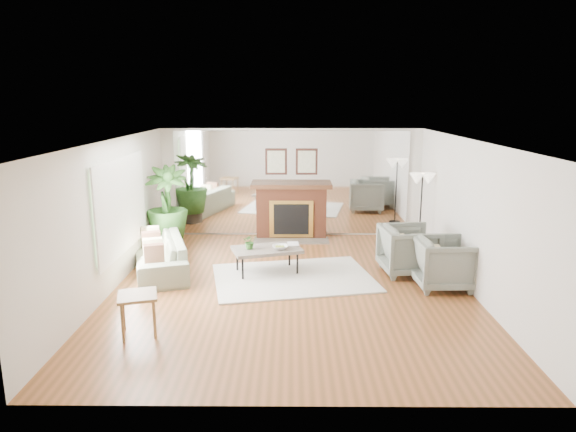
{
  "coord_description": "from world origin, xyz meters",
  "views": [
    {
      "loc": [
        0.01,
        -8.31,
        3.15
      ],
      "look_at": [
        -0.06,
        0.6,
        1.12
      ],
      "focal_mm": 32.0,
      "sensor_mm": 36.0,
      "label": 1
    }
  ],
  "objects_px": {
    "floor_lamp": "(422,185)",
    "fireplace": "(291,210)",
    "side_table": "(138,301)",
    "armchair_front": "(444,263)",
    "coffee_table": "(267,250)",
    "armchair_back": "(409,250)",
    "potted_ficus": "(167,206)",
    "sofa": "(159,255)"
  },
  "relations": [
    {
      "from": "coffee_table",
      "to": "side_table",
      "type": "distance_m",
      "value": 3.01
    },
    {
      "from": "sofa",
      "to": "side_table",
      "type": "distance_m",
      "value": 2.65
    },
    {
      "from": "armchair_back",
      "to": "floor_lamp",
      "type": "distance_m",
      "value": 1.8
    },
    {
      "from": "sofa",
      "to": "armchair_front",
      "type": "relative_size",
      "value": 2.3
    },
    {
      "from": "fireplace",
      "to": "coffee_table",
      "type": "distance_m",
      "value": 2.6
    },
    {
      "from": "potted_ficus",
      "to": "coffee_table",
      "type": "bearing_deg",
      "value": -33.57
    },
    {
      "from": "fireplace",
      "to": "sofa",
      "type": "relative_size",
      "value": 0.94
    },
    {
      "from": "fireplace",
      "to": "potted_ficus",
      "type": "height_order",
      "value": "fireplace"
    },
    {
      "from": "sofa",
      "to": "armchair_back",
      "type": "distance_m",
      "value": 4.61
    },
    {
      "from": "coffee_table",
      "to": "potted_ficus",
      "type": "xyz_separation_m",
      "value": [
        -2.15,
        1.43,
        0.52
      ]
    },
    {
      "from": "side_table",
      "to": "floor_lamp",
      "type": "xyz_separation_m",
      "value": [
        4.78,
        3.97,
        0.93
      ]
    },
    {
      "from": "side_table",
      "to": "fireplace",
      "type": "bearing_deg",
      "value": 67.72
    },
    {
      "from": "coffee_table",
      "to": "armchair_front",
      "type": "bearing_deg",
      "value": -12.73
    },
    {
      "from": "armchair_back",
      "to": "side_table",
      "type": "height_order",
      "value": "armchair_back"
    },
    {
      "from": "coffee_table",
      "to": "floor_lamp",
      "type": "xyz_separation_m",
      "value": [
        3.15,
        1.45,
        0.97
      ]
    },
    {
      "from": "coffee_table",
      "to": "armchair_front",
      "type": "relative_size",
      "value": 1.44
    },
    {
      "from": "coffee_table",
      "to": "armchair_back",
      "type": "height_order",
      "value": "armchair_back"
    },
    {
      "from": "sofa",
      "to": "potted_ficus",
      "type": "xyz_separation_m",
      "value": [
        -0.15,
        1.34,
        0.65
      ]
    },
    {
      "from": "fireplace",
      "to": "armchair_back",
      "type": "xyz_separation_m",
      "value": [
        2.16,
        -2.51,
        -0.21
      ]
    },
    {
      "from": "side_table",
      "to": "armchair_back",
      "type": "bearing_deg",
      "value": 31.17
    },
    {
      "from": "side_table",
      "to": "potted_ficus",
      "type": "bearing_deg",
      "value": 97.51
    },
    {
      "from": "sofa",
      "to": "armchair_back",
      "type": "bearing_deg",
      "value": 71.47
    },
    {
      "from": "armchair_front",
      "to": "side_table",
      "type": "relative_size",
      "value": 1.5
    },
    {
      "from": "side_table",
      "to": "coffee_table",
      "type": "bearing_deg",
      "value": 57.12
    },
    {
      "from": "armchair_front",
      "to": "side_table",
      "type": "distance_m",
      "value": 5.03
    },
    {
      "from": "coffee_table",
      "to": "side_table",
      "type": "bearing_deg",
      "value": -122.88
    },
    {
      "from": "sofa",
      "to": "floor_lamp",
      "type": "height_order",
      "value": "floor_lamp"
    },
    {
      "from": "armchair_back",
      "to": "potted_ficus",
      "type": "distance_m",
      "value": 4.99
    },
    {
      "from": "coffee_table",
      "to": "side_table",
      "type": "height_order",
      "value": "side_table"
    },
    {
      "from": "armchair_back",
      "to": "potted_ficus",
      "type": "height_order",
      "value": "potted_ficus"
    },
    {
      "from": "armchair_front",
      "to": "floor_lamp",
      "type": "relative_size",
      "value": 0.57
    },
    {
      "from": "floor_lamp",
      "to": "fireplace",
      "type": "bearing_deg",
      "value": 157.84
    },
    {
      "from": "sofa",
      "to": "potted_ficus",
      "type": "relative_size",
      "value": 1.21
    },
    {
      "from": "fireplace",
      "to": "armchair_back",
      "type": "bearing_deg",
      "value": -49.25
    },
    {
      "from": "armchair_back",
      "to": "floor_lamp",
      "type": "height_order",
      "value": "floor_lamp"
    },
    {
      "from": "fireplace",
      "to": "coffee_table",
      "type": "xyz_separation_m",
      "value": [
        -0.45,
        -2.55,
        -0.21
      ]
    },
    {
      "from": "armchair_front",
      "to": "side_table",
      "type": "bearing_deg",
      "value": 109.53
    },
    {
      "from": "armchair_front",
      "to": "floor_lamp",
      "type": "xyz_separation_m",
      "value": [
        0.1,
        2.14,
        0.99
      ]
    },
    {
      "from": "fireplace",
      "to": "armchair_front",
      "type": "height_order",
      "value": "fireplace"
    },
    {
      "from": "fireplace",
      "to": "side_table",
      "type": "bearing_deg",
      "value": -112.28
    },
    {
      "from": "armchair_front",
      "to": "sofa",
      "type": "bearing_deg",
      "value": 79.35
    },
    {
      "from": "armchair_front",
      "to": "potted_ficus",
      "type": "xyz_separation_m",
      "value": [
        -5.2,
        2.12,
        0.53
      ]
    }
  ]
}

